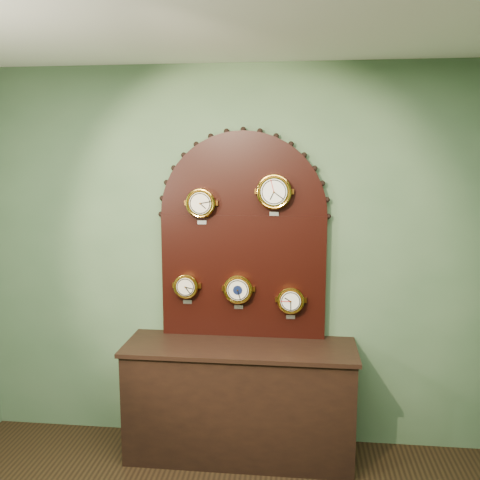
# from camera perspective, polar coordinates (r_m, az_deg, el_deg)

# --- Properties ---
(wall_back) EXTENTS (4.00, 0.00, 4.00)m
(wall_back) POSITION_cam_1_polar(r_m,az_deg,el_deg) (3.92, 0.41, -2.04)
(wall_back) COLOR #4A6847
(wall_back) RESTS_ON ground
(shop_counter) EXTENTS (1.60, 0.50, 0.80)m
(shop_counter) POSITION_cam_1_polar(r_m,az_deg,el_deg) (3.99, -0.03, -17.05)
(shop_counter) COLOR black
(shop_counter) RESTS_ON ground_plane
(display_board) EXTENTS (1.26, 0.06, 1.53)m
(display_board) POSITION_cam_1_polar(r_m,az_deg,el_deg) (3.84, 0.34, 1.14)
(display_board) COLOR black
(display_board) RESTS_ON shop_counter
(roman_clock) EXTENTS (0.21, 0.08, 0.26)m
(roman_clock) POSITION_cam_1_polar(r_m,az_deg,el_deg) (3.80, -4.22, 3.98)
(roman_clock) COLOR gold
(roman_clock) RESTS_ON display_board
(arabic_clock) EXTENTS (0.25, 0.08, 0.30)m
(arabic_clock) POSITION_cam_1_polar(r_m,az_deg,el_deg) (3.73, 3.68, 5.20)
(arabic_clock) COLOR gold
(arabic_clock) RESTS_ON display_board
(hygrometer) EXTENTS (0.18, 0.08, 0.23)m
(hygrometer) POSITION_cam_1_polar(r_m,az_deg,el_deg) (3.92, -5.79, -4.94)
(hygrometer) COLOR gold
(hygrometer) RESTS_ON display_board
(barometer) EXTENTS (0.21, 0.08, 0.26)m
(barometer) POSITION_cam_1_polar(r_m,az_deg,el_deg) (3.86, -0.20, -5.30)
(barometer) COLOR gold
(barometer) RESTS_ON display_board
(tide_clock) EXTENTS (0.19, 0.08, 0.25)m
(tide_clock) POSITION_cam_1_polar(r_m,az_deg,el_deg) (3.85, 5.47, -6.46)
(tide_clock) COLOR gold
(tide_clock) RESTS_ON display_board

